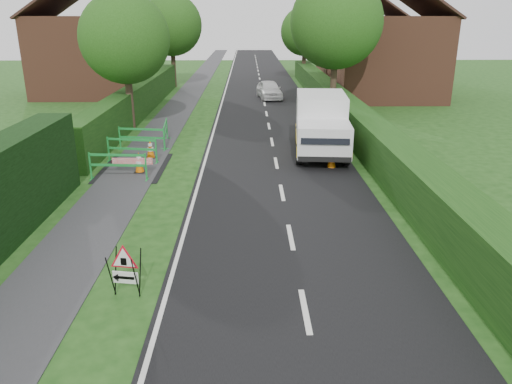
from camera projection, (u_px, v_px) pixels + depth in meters
name	position (u px, v px, depth m)	size (l,w,h in m)	color
ground	(172.00, 344.00, 8.91)	(120.00, 120.00, 0.00)	#184012
road_surface	(261.00, 85.00, 41.92)	(6.00, 90.00, 0.02)	black
footpath	(195.00, 85.00, 41.84)	(2.00, 90.00, 0.02)	#2D2D30
hedge_west_far	(140.00, 114.00, 29.56)	(1.00, 24.00, 1.80)	#14380F
hedge_east	(354.00, 137.00, 24.09)	(1.20, 50.00, 1.50)	#14380F
house_west	(90.00, 54.00, 36.05)	(7.50, 7.40, 7.88)	brown
house_east_a	(386.00, 56.00, 34.49)	(7.50, 7.40, 7.88)	brown
house_east_b	(358.00, 45.00, 47.70)	(7.50, 7.40, 7.88)	brown
tree_nw	(125.00, 38.00, 24.30)	(4.40, 4.40, 6.70)	#2D2116
tree_ne	(336.00, 22.00, 28.01)	(5.20, 5.20, 7.79)	#2D2116
tree_fw	(171.00, 25.00, 39.26)	(4.80, 4.80, 7.24)	#2D2116
tree_fe	(305.00, 31.00, 43.40)	(4.20, 4.20, 6.33)	#2D2116
triangle_sign	(123.00, 267.00, 10.20)	(0.78, 0.78, 0.99)	black
works_van	(321.00, 123.00, 20.93)	(2.50, 5.41, 2.40)	silver
traffic_cone_0	(332.00, 158.00, 19.07)	(0.38, 0.38, 0.79)	black
traffic_cone_1	(332.00, 144.00, 21.09)	(0.38, 0.38, 0.79)	black
traffic_cone_2	(323.00, 128.00, 24.23)	(0.38, 0.38, 0.79)	black
traffic_cone_3	(139.00, 162.00, 18.53)	(0.38, 0.38, 0.79)	black
traffic_cone_4	(150.00, 149.00, 20.39)	(0.38, 0.38, 0.79)	black
ped_barrier_0	(118.00, 163.00, 17.59)	(2.08, 0.49, 1.00)	#198A33
ped_barrier_1	(132.00, 147.00, 19.75)	(2.09, 0.72, 1.00)	#198A33
ped_barrier_2	(142.00, 136.00, 21.56)	(2.09, 0.65, 1.00)	#198A33
ped_barrier_3	(166.00, 130.00, 22.60)	(0.54, 2.08, 1.00)	#198A33
redwhite_plank	(133.00, 173.00, 18.60)	(1.50, 0.04, 0.25)	red
hatchback_car	(269.00, 90.00, 34.98)	(1.48, 3.68, 1.25)	silver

